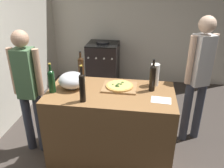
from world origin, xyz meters
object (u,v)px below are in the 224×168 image
object	(u,v)px
wine_bottle_amber	(81,67)
stove	(103,64)
wine_bottle_green	(82,86)
pizza	(120,86)
wine_bottle_dark	(51,80)
person_in_stripes	(28,87)
paper_towel_roll	(155,75)
wine_bottle_clear	(153,77)
person_in_red	(199,74)
mixing_bowl	(72,80)

from	to	relation	value
wine_bottle_amber	stove	world-z (taller)	wine_bottle_amber
wine_bottle_green	pizza	bearing A→B (deg)	47.13
stove	pizza	bearing A→B (deg)	-74.04
pizza	wine_bottle_amber	xyz separation A→B (m)	(-0.52, 0.20, 0.13)
wine_bottle_dark	stove	xyz separation A→B (m)	(0.17, 2.22, -0.61)
wine_bottle_dark	pizza	bearing A→B (deg)	15.96
wine_bottle_amber	person_in_stripes	size ratio (longest dim) A/B	0.23
wine_bottle_green	paper_towel_roll	bearing A→B (deg)	34.55
wine_bottle_clear	person_in_red	bearing A→B (deg)	34.92
stove	person_in_stripes	xyz separation A→B (m)	(-0.51, -2.14, 0.46)
mixing_bowl	wine_bottle_dark	size ratio (longest dim) A/B	0.90
wine_bottle_dark	wine_bottle_amber	bearing A→B (deg)	61.74
mixing_bowl	wine_bottle_amber	xyz separation A→B (m)	(0.04, 0.28, 0.06)
wine_bottle_amber	person_in_red	bearing A→B (deg)	7.76
pizza	wine_bottle_dark	bearing A→B (deg)	-164.04
person_in_stripes	paper_towel_roll	bearing A→B (deg)	10.18
wine_bottle_clear	person_in_stripes	bearing A→B (deg)	-175.41
pizza	paper_towel_roll	distance (m)	0.44
person_in_red	person_in_stripes	bearing A→B (deg)	-165.51
pizza	stove	distance (m)	2.15
mixing_bowl	stove	bearing A→B (deg)	90.63
wine_bottle_amber	stove	xyz separation A→B (m)	(-0.06, 1.81, -0.62)
mixing_bowl	paper_towel_roll	bearing A→B (deg)	12.70
wine_bottle_dark	wine_bottle_amber	distance (m)	0.47
pizza	person_in_red	size ratio (longest dim) A/B	0.19
paper_towel_roll	wine_bottle_amber	world-z (taller)	wine_bottle_amber
pizza	wine_bottle_green	xyz separation A→B (m)	(-0.34, -0.37, 0.14)
wine_bottle_green	stove	world-z (taller)	wine_bottle_green
mixing_bowl	paper_towel_roll	distance (m)	0.98
wine_bottle_dark	wine_bottle_clear	bearing A→B (deg)	10.47
mixing_bowl	person_in_red	distance (m)	1.59
paper_towel_roll	wine_bottle_clear	world-z (taller)	wine_bottle_clear
mixing_bowl	person_in_stripes	xyz separation A→B (m)	(-0.53, -0.05, -0.10)
wine_bottle_clear	wine_bottle_dark	size ratio (longest dim) A/B	1.09
wine_bottle_green	person_in_stripes	world-z (taller)	person_in_stripes
mixing_bowl	person_in_stripes	size ratio (longest dim) A/B	0.20
mixing_bowl	paper_towel_roll	xyz separation A→B (m)	(0.96, 0.22, 0.04)
paper_towel_roll	stove	world-z (taller)	paper_towel_roll
wine_bottle_clear	person_in_stripes	distance (m)	1.48
wine_bottle_green	wine_bottle_amber	world-z (taller)	wine_bottle_green
wine_bottle_clear	wine_bottle_dark	distance (m)	1.13
wine_bottle_dark	stove	world-z (taller)	wine_bottle_dark
wine_bottle_dark	wine_bottle_green	xyz separation A→B (m)	(0.40, -0.16, 0.02)
mixing_bowl	person_in_stripes	bearing A→B (deg)	-174.44
wine_bottle_amber	person_in_red	distance (m)	1.50
mixing_bowl	wine_bottle_green	size ratio (longest dim) A/B	0.78
wine_bottle_clear	mixing_bowl	bearing A→B (deg)	-175.97
person_in_red	wine_bottle_amber	bearing A→B (deg)	-172.24
wine_bottle_green	wine_bottle_dark	bearing A→B (deg)	158.27
mixing_bowl	stove	xyz separation A→B (m)	(-0.02, 2.08, -0.56)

